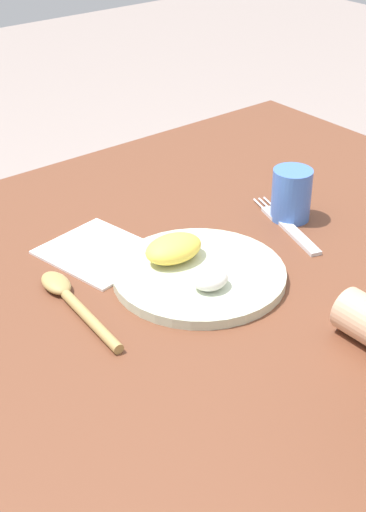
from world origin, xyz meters
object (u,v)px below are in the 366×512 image
at_px(fork, 288,226).
at_px(spoon, 71,299).
at_px(drinking_cup, 291,194).
at_px(plate, 195,270).

height_order(fork, spoon, spoon).
bearing_deg(drinking_cup, spoon, 178.32).
xyz_separation_m(fork, spoon, (-0.37, 0.03, 0.00)).
relative_size(plate, fork, 1.26).
height_order(fork, drinking_cup, drinking_cup).
xyz_separation_m(plate, fork, (0.20, 0.02, -0.01)).
relative_size(plate, spoon, 1.18).
bearing_deg(spoon, fork, -90.40).
distance_m(plate, spoon, 0.17).
xyz_separation_m(plate, drinking_cup, (0.23, 0.04, 0.03)).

